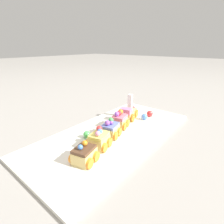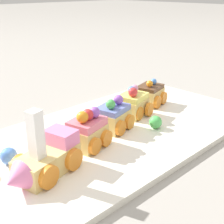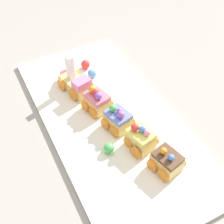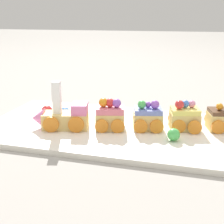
{
  "view_description": "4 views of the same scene",
  "coord_description": "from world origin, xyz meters",
  "px_view_note": "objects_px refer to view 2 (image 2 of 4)",
  "views": [
    {
      "loc": [
        -0.48,
        -0.38,
        0.33
      ],
      "look_at": [
        0.03,
        0.04,
        0.08
      ],
      "focal_mm": 28.0,
      "sensor_mm": 36.0,
      "label": 1
    },
    {
      "loc": [
        0.37,
        0.41,
        0.28
      ],
      "look_at": [
        -0.03,
        -0.01,
        0.05
      ],
      "focal_mm": 50.0,
      "sensor_mm": 36.0,
      "label": 2
    },
    {
      "loc": [
        -0.52,
        0.25,
        0.64
      ],
      "look_at": [
        -0.03,
        0.01,
        0.07
      ],
      "focal_mm": 50.0,
      "sensor_mm": 36.0,
      "label": 3
    },
    {
      "loc": [
        -0.14,
        0.68,
        0.27
      ],
      "look_at": [
        0.04,
        0.03,
        0.06
      ],
      "focal_mm": 50.0,
      "sensor_mm": 36.0,
      "label": 4
    }
  ],
  "objects_px": {
    "cake_car_lemon": "(133,104)",
    "gumball_green": "(155,122)",
    "cake_car_strawberry": "(87,132)",
    "cake_car_blueberry": "(113,117)",
    "cake_car_chocolate": "(150,95)",
    "gumball_blue": "(9,156)",
    "cake_train_locomotive": "(43,160)"
  },
  "relations": [
    {
      "from": "gumball_blue",
      "to": "gumball_green",
      "type": "height_order",
      "value": "gumball_blue"
    },
    {
      "from": "cake_car_lemon",
      "to": "cake_car_chocolate",
      "type": "distance_m",
      "value": 0.09
    },
    {
      "from": "gumball_blue",
      "to": "gumball_green",
      "type": "bearing_deg",
      "value": 164.04
    },
    {
      "from": "cake_train_locomotive",
      "to": "gumball_blue",
      "type": "bearing_deg",
      "value": -85.98
    },
    {
      "from": "cake_car_strawberry",
      "to": "cake_car_blueberry",
      "type": "distance_m",
      "value": 0.09
    },
    {
      "from": "cake_car_strawberry",
      "to": "cake_car_blueberry",
      "type": "xyz_separation_m",
      "value": [
        -0.08,
        -0.02,
        -0.0
      ]
    },
    {
      "from": "cake_train_locomotive",
      "to": "cake_car_strawberry",
      "type": "bearing_deg",
      "value": 179.78
    },
    {
      "from": "gumball_blue",
      "to": "gumball_green",
      "type": "relative_size",
      "value": 1.05
    },
    {
      "from": "cake_train_locomotive",
      "to": "gumball_blue",
      "type": "relative_size",
      "value": 4.91
    },
    {
      "from": "cake_car_blueberry",
      "to": "gumball_green",
      "type": "bearing_deg",
      "value": 123.87
    },
    {
      "from": "cake_car_chocolate",
      "to": "gumball_green",
      "type": "xyz_separation_m",
      "value": [
        0.1,
        0.1,
        -0.01
      ]
    },
    {
      "from": "cake_car_blueberry",
      "to": "gumball_blue",
      "type": "bearing_deg",
      "value": -19.63
    },
    {
      "from": "cake_car_strawberry",
      "to": "cake_car_lemon",
      "type": "distance_m",
      "value": 0.17
    },
    {
      "from": "cake_car_lemon",
      "to": "gumball_green",
      "type": "distance_m",
      "value": 0.08
    },
    {
      "from": "cake_car_blueberry",
      "to": "cake_car_chocolate",
      "type": "height_order",
      "value": "cake_car_blueberry"
    },
    {
      "from": "cake_car_chocolate",
      "to": "cake_train_locomotive",
      "type": "bearing_deg",
      "value": -0.02
    },
    {
      "from": "cake_train_locomotive",
      "to": "cake_car_lemon",
      "type": "xyz_separation_m",
      "value": [
        -0.28,
        -0.07,
        0.0
      ]
    },
    {
      "from": "cake_car_strawberry",
      "to": "gumball_green",
      "type": "distance_m",
      "value": 0.16
    },
    {
      "from": "cake_car_blueberry",
      "to": "cake_car_chocolate",
      "type": "xyz_separation_m",
      "value": [
        -0.17,
        -0.04,
        -0.0
      ]
    },
    {
      "from": "cake_car_strawberry",
      "to": "gumball_green",
      "type": "xyz_separation_m",
      "value": [
        -0.15,
        0.04,
        -0.02
      ]
    },
    {
      "from": "gumball_blue",
      "to": "gumball_green",
      "type": "distance_m",
      "value": 0.29
    },
    {
      "from": "cake_car_lemon",
      "to": "gumball_green",
      "type": "xyz_separation_m",
      "value": [
        0.02,
        0.08,
        -0.01
      ]
    },
    {
      "from": "cake_car_strawberry",
      "to": "gumball_green",
      "type": "height_order",
      "value": "cake_car_strawberry"
    },
    {
      "from": "gumball_blue",
      "to": "cake_car_strawberry",
      "type": "bearing_deg",
      "value": 162.01
    },
    {
      "from": "cake_train_locomotive",
      "to": "cake_car_chocolate",
      "type": "distance_m",
      "value": 0.37
    },
    {
      "from": "gumball_green",
      "to": "gumball_blue",
      "type": "bearing_deg",
      "value": -15.96
    },
    {
      "from": "cake_car_strawberry",
      "to": "cake_car_blueberry",
      "type": "relative_size",
      "value": 1.0
    },
    {
      "from": "gumball_green",
      "to": "cake_car_lemon",
      "type": "bearing_deg",
      "value": -102.27
    },
    {
      "from": "gumball_blue",
      "to": "cake_car_lemon",
      "type": "bearing_deg",
      "value": 179.76
    },
    {
      "from": "gumball_green",
      "to": "cake_car_blueberry",
      "type": "bearing_deg",
      "value": -42.23
    },
    {
      "from": "cake_car_blueberry",
      "to": "gumball_blue",
      "type": "relative_size",
      "value": 2.86
    },
    {
      "from": "cake_train_locomotive",
      "to": "gumball_blue",
      "type": "distance_m",
      "value": 0.07
    }
  ]
}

